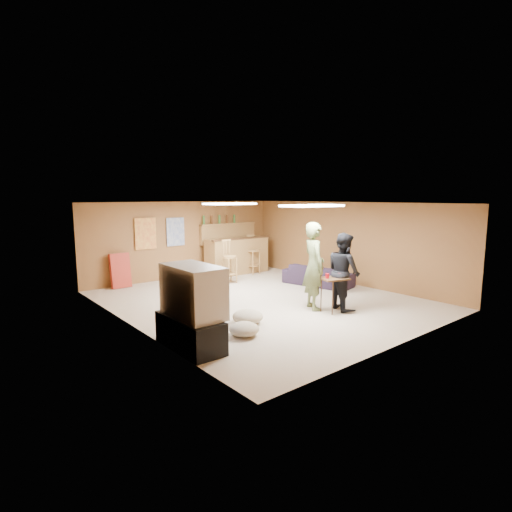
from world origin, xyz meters
TOP-DOWN VIEW (x-y plane):
  - ground at (0.00, 0.00)m, footprint 7.00×7.00m
  - ceiling at (0.00, 0.00)m, footprint 6.00×7.00m
  - wall_back at (0.00, 3.50)m, footprint 6.00×0.02m
  - wall_front at (0.00, -3.50)m, footprint 6.00×0.02m
  - wall_left at (-3.00, 0.00)m, footprint 0.02×7.00m
  - wall_right at (3.00, 0.00)m, footprint 0.02×7.00m
  - tv_stand at (-2.72, -1.50)m, footprint 0.55×1.30m
  - dvd_box at (-2.50, -1.50)m, footprint 0.35×0.50m
  - tv_body at (-2.65, -1.50)m, footprint 0.60×1.10m
  - tv_screen at (-2.34, -1.50)m, footprint 0.02×0.95m
  - bar_counter at (1.50, 2.95)m, footprint 2.00×0.60m
  - bar_lip at (1.50, 2.70)m, footprint 2.10×0.12m
  - bar_shelf at (1.50, 3.40)m, footprint 2.00×0.18m
  - bar_backing at (1.50, 3.42)m, footprint 2.00×0.14m
  - poster_left at (-1.20, 3.46)m, footprint 0.60×0.03m
  - poster_right at (-0.30, 3.46)m, footprint 0.55×0.03m
  - folding_chair_stack at (-2.00, 3.30)m, footprint 0.50×0.26m
  - ceiling_panel_front at (0.00, -1.50)m, footprint 1.20×0.60m
  - ceiling_panel_back at (0.00, 1.20)m, footprint 1.20×0.60m
  - person_olive at (0.41, -1.20)m, footprint 0.67×0.79m
  - person_black at (0.87, -1.62)m, footprint 0.84×0.95m
  - sofa at (2.19, 0.26)m, footprint 1.11×1.96m
  - tray_table at (0.56, -1.61)m, footprint 0.65×0.57m
  - cup_red_near at (0.42, -1.57)m, footprint 0.10×0.10m
  - cup_red_far at (0.64, -1.70)m, footprint 0.09×0.09m
  - cup_blue at (0.71, -1.53)m, footprint 0.12×0.12m
  - bar_stool_left at (0.53, 1.97)m, footprint 0.50×0.50m
  - bar_stool_right at (1.86, 2.58)m, footprint 0.47×0.47m
  - cushion_near_tv at (-1.27, -1.11)m, footprint 0.75×0.75m
  - cushion_mid at (-1.62, -0.15)m, footprint 0.52×0.52m
  - cushion_far at (-1.73, -1.60)m, footprint 0.61×0.61m
  - bottle_row at (1.16, 3.38)m, footprint 1.20×0.08m

SIDE VIEW (x-z plane):
  - ground at x=0.00m, z-range 0.00..0.00m
  - cushion_mid at x=-1.62m, z-range 0.00..0.21m
  - cushion_far at x=-1.73m, z-range 0.00..0.23m
  - cushion_near_tv at x=-1.27m, z-range 0.00..0.26m
  - dvd_box at x=-2.50m, z-range 0.11..0.19m
  - tv_stand at x=-2.72m, z-range 0.00..0.50m
  - sofa at x=2.19m, z-range 0.00..0.54m
  - tray_table at x=0.56m, z-range 0.00..0.71m
  - folding_chair_stack at x=-2.00m, z-range -0.01..0.91m
  - bar_counter at x=1.50m, z-range 0.00..1.10m
  - bar_stool_left at x=0.53m, z-range 0.00..1.21m
  - bar_stool_right at x=1.86m, z-range 0.00..1.30m
  - cup_red_near at x=0.42m, z-range 0.71..0.81m
  - cup_red_far at x=0.64m, z-range 0.71..0.81m
  - cup_blue at x=0.71m, z-range 0.71..0.83m
  - person_black at x=0.87m, z-range 0.00..1.61m
  - tv_body at x=-2.65m, z-range 0.50..1.30m
  - tv_screen at x=-2.34m, z-range 0.57..1.23m
  - person_olive at x=0.41m, z-range 0.00..1.83m
  - wall_back at x=0.00m, z-range 0.00..2.20m
  - wall_front at x=0.00m, z-range 0.00..2.20m
  - wall_left at x=-3.00m, z-range 0.00..2.20m
  - wall_right at x=3.00m, z-range 0.00..2.20m
  - bar_lip at x=1.50m, z-range 1.08..1.12m
  - bar_backing at x=1.50m, z-range 0.90..1.50m
  - poster_left at x=-1.20m, z-range 0.93..1.78m
  - poster_right at x=-0.30m, z-range 0.95..1.75m
  - bar_shelf at x=1.50m, z-range 1.48..1.52m
  - bottle_row at x=1.16m, z-range 1.52..1.78m
  - ceiling_panel_front at x=0.00m, z-range 2.15..2.19m
  - ceiling_panel_back at x=0.00m, z-range 2.15..2.19m
  - ceiling at x=0.00m, z-range 2.19..2.21m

